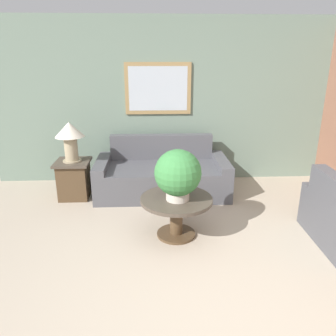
# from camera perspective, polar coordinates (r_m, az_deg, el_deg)

# --- Properties ---
(ground_plane) EXTENTS (20.00, 20.00, 0.00)m
(ground_plane) POSITION_cam_1_polar(r_m,az_deg,el_deg) (2.96, 10.98, -24.09)
(ground_plane) COLOR tan
(wall_back) EXTENTS (6.41, 0.09, 2.60)m
(wall_back) POSITION_cam_1_polar(r_m,az_deg,el_deg) (5.40, 3.77, 11.44)
(wall_back) COLOR slate
(wall_back) RESTS_ON ground_plane
(couch_main) EXTENTS (1.97, 0.95, 0.83)m
(couch_main) POSITION_cam_1_polar(r_m,az_deg,el_deg) (5.02, -1.01, -1.30)
(couch_main) COLOR #4C4C51
(couch_main) RESTS_ON ground_plane
(coffee_table) EXTENTS (0.82, 0.82, 0.48)m
(coffee_table) POSITION_cam_1_polar(r_m,az_deg,el_deg) (3.79, 1.46, -7.04)
(coffee_table) COLOR #4C3823
(coffee_table) RESTS_ON ground_plane
(side_table) EXTENTS (0.49, 0.49, 0.56)m
(side_table) POSITION_cam_1_polar(r_m,az_deg,el_deg) (5.03, -16.03, -1.83)
(side_table) COLOR #4C3823
(side_table) RESTS_ON ground_plane
(table_lamp) EXTENTS (0.41, 0.41, 0.57)m
(table_lamp) POSITION_cam_1_polar(r_m,az_deg,el_deg) (4.84, -16.73, 5.50)
(table_lamp) COLOR tan
(table_lamp) RESTS_ON side_table
(potted_plant_on_table) EXTENTS (0.52, 0.52, 0.58)m
(potted_plant_on_table) POSITION_cam_1_polar(r_m,az_deg,el_deg) (3.58, 1.73, -1.05)
(potted_plant_on_table) COLOR beige
(potted_plant_on_table) RESTS_ON coffee_table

